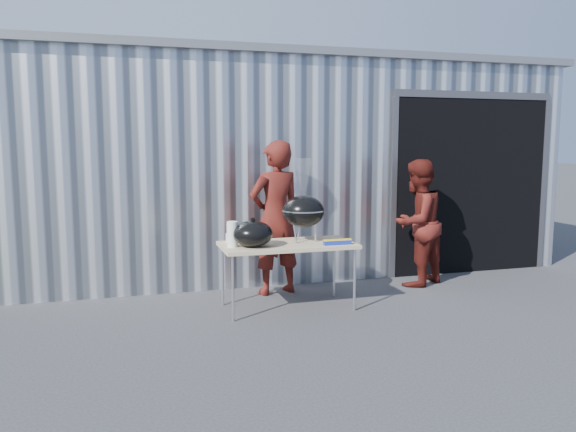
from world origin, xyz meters
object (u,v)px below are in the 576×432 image
object	(u,v)px
person_bystander	(417,223)
kettle_grill	(303,206)
folding_table	(287,247)
person_cook	(275,218)

from	to	relation	value
person_bystander	kettle_grill	bearing A→B (deg)	-11.90
person_bystander	folding_table	bearing A→B (deg)	-11.85
person_cook	person_bystander	distance (m)	1.91
kettle_grill	person_bystander	bearing A→B (deg)	15.83
kettle_grill	folding_table	bearing A→B (deg)	-163.77
person_bystander	person_cook	bearing A→B (deg)	-31.04
person_cook	person_bystander	bearing A→B (deg)	162.65
kettle_grill	person_cook	world-z (taller)	person_cook
kettle_grill	person_cook	distance (m)	0.66
folding_table	person_bystander	bearing A→B (deg)	15.87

